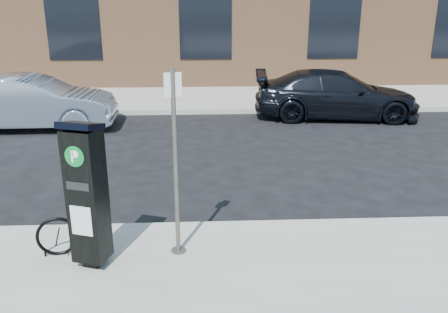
{
  "coord_description": "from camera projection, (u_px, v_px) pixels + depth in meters",
  "views": [
    {
      "loc": [
        -0.18,
        -6.8,
        3.56
      ],
      "look_at": [
        0.17,
        0.5,
        1.09
      ],
      "focal_mm": 38.0,
      "sensor_mm": 36.0,
      "label": 1
    }
  ],
  "objects": [
    {
      "name": "bike_rack",
      "position": [
        58.0,
        237.0,
        6.52
      ],
      "size": [
        0.57,
        0.15,
        0.58
      ],
      "rotation": [
        0.0,
        0.0,
        0.19
      ],
      "color": "black",
      "rests_on": "sidewalk_near"
    },
    {
      "name": "curb_near",
      "position": [
        215.0,
        228.0,
        7.54
      ],
      "size": [
        60.0,
        0.12,
        0.16
      ],
      "primitive_type": "cube",
      "color": "#9E9B93",
      "rests_on": "ground"
    },
    {
      "name": "car_dark",
      "position": [
        336.0,
        94.0,
        14.54
      ],
      "size": [
        5.14,
        2.49,
        1.44
      ],
      "primitive_type": "imported",
      "rotation": [
        0.0,
        0.0,
        1.47
      ],
      "color": "black",
      "rests_on": "ground"
    },
    {
      "name": "sign_pole",
      "position": [
        176.0,
        166.0,
        6.28
      ],
      "size": [
        0.22,
        0.21,
        2.57
      ],
      "rotation": [
        0.0,
        0.0,
        0.3
      ],
      "color": "#625A56",
      "rests_on": "sidewalk_near"
    },
    {
      "name": "parking_kiosk",
      "position": [
        87.0,
        194.0,
        6.04
      ],
      "size": [
        0.57,
        0.53,
        2.01
      ],
      "rotation": [
        0.0,
        0.0,
        -0.33
      ],
      "color": "black",
      "rests_on": "sidewalk_near"
    },
    {
      "name": "curb_far",
      "position": [
        208.0,
        112.0,
        15.15
      ],
      "size": [
        60.0,
        0.12,
        0.16
      ],
      "primitive_type": "cube",
      "color": "#9E9B93",
      "rests_on": "ground"
    },
    {
      "name": "sidewalk_far",
      "position": [
        206.0,
        80.0,
        20.81
      ],
      "size": [
        60.0,
        12.0,
        0.15
      ],
      "primitive_type": "cube",
      "color": "gray",
      "rests_on": "ground"
    },
    {
      "name": "ground",
      "position": [
        215.0,
        231.0,
        7.59
      ],
      "size": [
        120.0,
        120.0,
        0.0
      ],
      "primitive_type": "plane",
      "color": "black",
      "rests_on": "ground"
    },
    {
      "name": "car_silver",
      "position": [
        32.0,
        103.0,
        13.26
      ],
      "size": [
        4.61,
        1.73,
        1.5
      ],
      "primitive_type": "imported",
      "rotation": [
        0.0,
        0.0,
        1.6
      ],
      "color": "#8D9FB3",
      "rests_on": "ground"
    }
  ]
}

